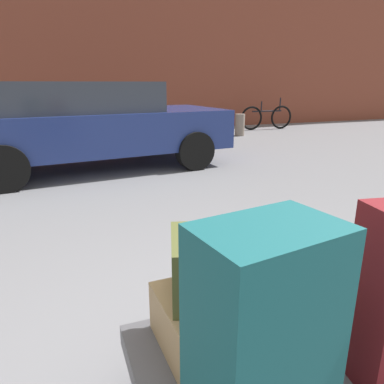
% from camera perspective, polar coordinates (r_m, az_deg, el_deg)
% --- Properties ---
extents(luggage_cart, '(1.29, 0.87, 0.34)m').
position_cam_1_polar(luggage_cart, '(1.70, 15.95, -25.32)').
color(luggage_cart, '#4C4C51').
rests_on(luggage_cart, ground_plane).
extents(suitcase_tan_rear_left, '(0.52, 0.41, 0.23)m').
position_cam_1_polar(suitcase_tan_rear_left, '(1.61, 4.41, -19.17)').
color(suitcase_tan_rear_left, '#9E7F56').
rests_on(suitcase_tan_rear_left, luggage_cart).
extents(suitcase_teal_front_left, '(0.44, 0.33, 0.70)m').
position_cam_1_polar(suitcase_teal_front_left, '(1.14, 11.28, -21.94)').
color(suitcase_teal_front_left, '#144C51').
rests_on(suitcase_teal_front_left, luggage_cart).
extents(duffel_bag_charcoal_front_right, '(0.59, 0.41, 0.30)m').
position_cam_1_polar(duffel_bag_charcoal_front_right, '(1.81, 17.38, -14.09)').
color(duffel_bag_charcoal_front_right, '#2D2D33').
rests_on(duffel_bag_charcoal_front_right, luggage_cart).
extents(duffel_bag_olive_topmost_pile, '(0.48, 0.44, 0.26)m').
position_cam_1_polar(duffel_bag_olive_topmost_pile, '(1.48, 4.62, -11.59)').
color(duffel_bag_olive_topmost_pile, '#4C5128').
rests_on(duffel_bag_olive_topmost_pile, suitcase_tan_rear_left).
extents(parked_car, '(4.47, 2.28, 1.42)m').
position_cam_1_polar(parked_car, '(6.23, -15.69, 10.49)').
color(parked_car, navy).
rests_on(parked_car, ground_plane).
extents(bicycle_leaning, '(1.76, 0.14, 0.96)m').
position_cam_1_polar(bicycle_leaning, '(11.62, 11.81, 11.58)').
color(bicycle_leaning, black).
rests_on(bicycle_leaning, ground_plane).
extents(bollard_kerb_near, '(0.26, 0.26, 0.59)m').
position_cam_1_polar(bollard_kerb_near, '(9.49, 0.05, 10.32)').
color(bollard_kerb_near, '#72665B').
rests_on(bollard_kerb_near, ground_plane).
extents(bollard_kerb_mid, '(0.26, 0.26, 0.59)m').
position_cam_1_polar(bollard_kerb_mid, '(10.07, 7.63, 10.55)').
color(bollard_kerb_mid, '#72665B').
rests_on(bollard_kerb_mid, ground_plane).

